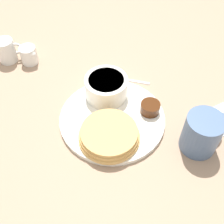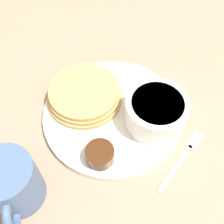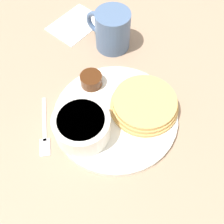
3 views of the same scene
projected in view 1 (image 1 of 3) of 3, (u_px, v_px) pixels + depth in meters
The scene contains 10 objects.
ground_plane at pixel (112, 120), 0.68m from camera, with size 4.00×4.00×0.00m, color #9E7F66.
plate at pixel (112, 119), 0.67m from camera, with size 0.25×0.25×0.01m.
pancake_stack at pixel (109, 134), 0.62m from camera, with size 0.14×0.14×0.03m.
bowl at pixel (106, 87), 0.69m from camera, with size 0.11×0.11×0.05m.
syrup_cup at pixel (150, 108), 0.67m from camera, with size 0.05×0.05×0.03m.
butter_ramekin at pixel (111, 84), 0.72m from camera, with size 0.04×0.04×0.04m.
coffee_mug at pixel (202, 133), 0.60m from camera, with size 0.08×0.11×0.09m.
creamer_pitcher_near at pixel (29, 55), 0.79m from camera, with size 0.07×0.05×0.05m.
creamer_pitcher_far at pixel (6, 50), 0.79m from camera, with size 0.05×0.07×0.07m.
fork at pixel (120, 78), 0.76m from camera, with size 0.11×0.10×0.00m.
Camera 1 is at (-0.34, 0.23, 0.53)m, focal length 45.00 mm.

